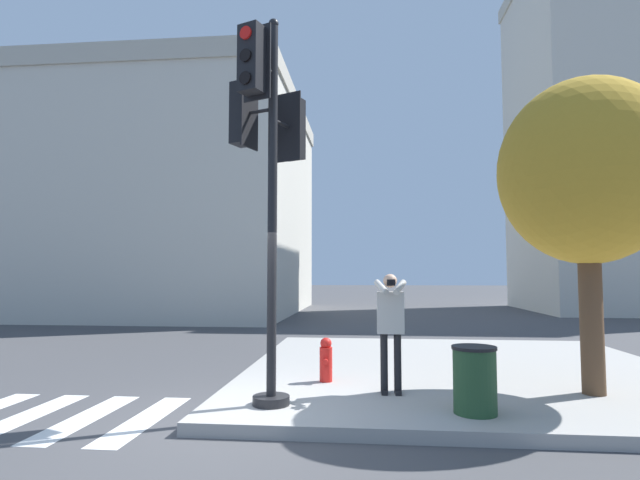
# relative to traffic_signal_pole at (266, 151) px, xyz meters

# --- Properties ---
(ground_plane) EXTENTS (160.00, 160.00, 0.00)m
(ground_plane) POSITION_rel_traffic_signal_pole_xyz_m (-0.35, -0.45, -3.65)
(ground_plane) COLOR #424244
(sidewalk_corner) EXTENTS (8.00, 8.00, 0.17)m
(sidewalk_corner) POSITION_rel_traffic_signal_pole_xyz_m (3.15, 3.05, -3.56)
(sidewalk_corner) COLOR #9E9B96
(sidewalk_corner) RESTS_ON ground_plane
(traffic_signal_pole) EXTENTS (1.06, 1.31, 5.37)m
(traffic_signal_pole) POSITION_rel_traffic_signal_pole_xyz_m (0.00, 0.00, 0.00)
(traffic_signal_pole) COLOR black
(traffic_signal_pole) RESTS_ON sidewalk_corner
(person_photographer) EXTENTS (0.50, 0.53, 1.76)m
(person_photographer) POSITION_rel_traffic_signal_pole_xyz_m (1.74, 0.78, -2.42)
(person_photographer) COLOR black
(person_photographer) RESTS_ON sidewalk_corner
(street_tree) EXTENTS (2.55, 2.55, 4.71)m
(street_tree) POSITION_rel_traffic_signal_pole_xyz_m (4.70, 1.00, -0.20)
(street_tree) COLOR brown
(street_tree) RESTS_ON sidewalk_corner
(fire_hydrant) EXTENTS (0.21, 0.27, 0.71)m
(fire_hydrant) POSITION_rel_traffic_signal_pole_xyz_m (0.71, 1.48, -3.13)
(fire_hydrant) COLOR red
(fire_hydrant) RESTS_ON sidewalk_corner
(trash_bin) EXTENTS (0.56, 0.56, 0.84)m
(trash_bin) POSITION_rel_traffic_signal_pole_xyz_m (2.75, -0.21, -3.06)
(trash_bin) COLOR #234728
(trash_bin) RESTS_ON sidewalk_corner
(building_left) EXTENTS (15.89, 13.64, 10.89)m
(building_left) POSITION_rel_traffic_signal_pole_xyz_m (-10.02, 17.79, 1.81)
(building_left) COLOR beige
(building_left) RESTS_ON ground_plane
(building_right) EXTENTS (11.59, 8.63, 18.57)m
(building_right) POSITION_rel_traffic_signal_pole_xyz_m (15.53, 20.54, 5.65)
(building_right) COLOR beige
(building_right) RESTS_ON ground_plane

